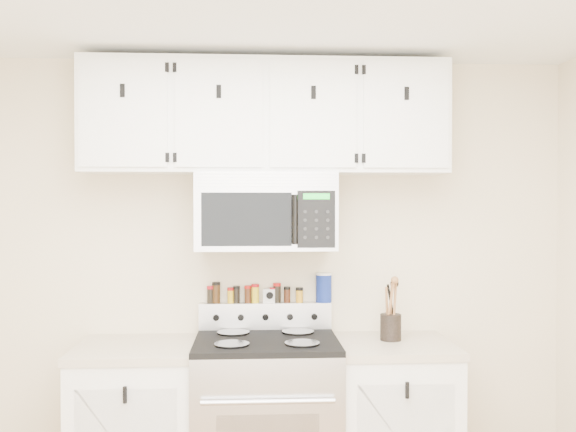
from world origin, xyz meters
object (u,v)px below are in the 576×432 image
object	(u,v)px
range	(266,425)
utensil_crock	(391,325)
microwave	(266,211)
salt_canister	(324,287)

from	to	relation	value
range	utensil_crock	size ratio (longest dim) A/B	3.28
microwave	salt_canister	xyz separation A→B (m)	(0.34, 0.16, -0.44)
range	utensil_crock	world-z (taller)	utensil_crock
range	salt_canister	bearing A→B (deg)	39.70
salt_canister	utensil_crock	bearing A→B (deg)	-32.36
microwave	utensil_crock	bearing A→B (deg)	-5.30
utensil_crock	salt_canister	distance (m)	0.45
salt_canister	range	bearing A→B (deg)	-140.30
microwave	range	bearing A→B (deg)	-90.23
microwave	utensil_crock	size ratio (longest dim) A/B	2.26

